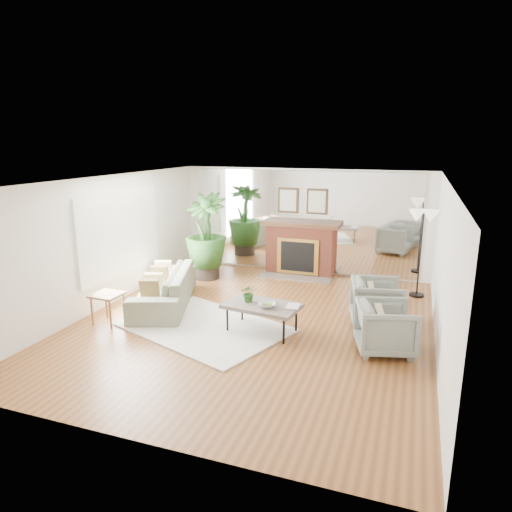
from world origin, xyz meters
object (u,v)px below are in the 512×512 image
at_px(armchair_back, 377,302).
at_px(armchair_front, 386,328).
at_px(fireplace, 300,247).
at_px(side_table, 107,299).
at_px(potted_ficus, 206,234).
at_px(floor_lamp, 423,223).
at_px(sofa, 164,288).
at_px(coffee_table, 262,307).

bearing_deg(armchair_back, armchair_front, -179.78).
distance_m(fireplace, side_table, 4.77).
bearing_deg(fireplace, armchair_back, -51.31).
height_order(potted_ficus, floor_lamp, potted_ficus).
xyz_separation_m(fireplace, armchair_front, (2.26, -3.64, -0.27)).
xyz_separation_m(armchair_back, armchair_front, (0.23, -1.11, -0.01)).
height_order(fireplace, floor_lamp, fireplace).
bearing_deg(fireplace, sofa, -123.43).
relative_size(coffee_table, potted_ficus, 0.66).
bearing_deg(coffee_table, potted_ficus, 131.27).
relative_size(side_table, potted_ficus, 0.28).
distance_m(sofa, armchair_back, 4.02).
bearing_deg(fireplace, floor_lamp, -15.70).
xyz_separation_m(fireplace, side_table, (-2.40, -4.12, -0.20)).
relative_size(sofa, side_table, 4.36).
distance_m(potted_ficus, floor_lamp, 4.69).
bearing_deg(floor_lamp, armchair_back, -110.70).
distance_m(armchair_back, armchair_front, 1.13).
bearing_deg(potted_ficus, sofa, -90.18).
distance_m(coffee_table, side_table, 2.71).
distance_m(coffee_table, sofa, 2.31).
bearing_deg(floor_lamp, side_table, -146.60).
distance_m(sofa, armchair_front, 4.28).
bearing_deg(floor_lamp, armchair_front, -98.64).
bearing_deg(armchair_front, floor_lamp, -24.13).
height_order(coffee_table, armchair_back, armchair_back).
bearing_deg(side_table, coffee_table, 11.53).
relative_size(side_table, floor_lamp, 0.31).
bearing_deg(side_table, potted_ficus, 81.82).
height_order(armchair_front, side_table, armchair_front).
bearing_deg(armchair_front, armchair_back, -3.59).
relative_size(fireplace, side_table, 3.72).
bearing_deg(potted_ficus, coffee_table, -48.73).
bearing_deg(armchair_back, coffee_table, 108.88).
bearing_deg(coffee_table, fireplace, 94.16).
height_order(coffee_table, sofa, sofa).
distance_m(armchair_front, potted_ficus, 4.99).
xyz_separation_m(armchair_back, potted_ficus, (-3.98, 1.48, 0.67)).
relative_size(fireplace, armchair_back, 2.36).
relative_size(armchair_front, potted_ficus, 0.43).
bearing_deg(fireplace, armchair_front, -58.13).
bearing_deg(side_table, floor_lamp, 33.40).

